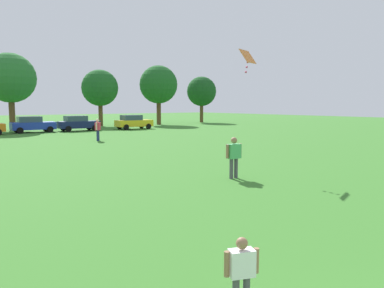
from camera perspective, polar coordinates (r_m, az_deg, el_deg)
name	(u,v)px	position (r m, az deg, el deg)	size (l,w,h in m)	color
child_kite_flyer	(242,268)	(5.38, 7.77, -18.72)	(0.49, 0.31, 1.09)	#4C4C51
adult_bystander	(234,154)	(14.40, 6.57, -1.57)	(0.78, 0.31, 1.64)	#4C4C51
bystander_near_trees	(98,128)	(30.17, -14.55, 2.47)	(0.61, 0.70, 1.77)	navy
kite	(248,58)	(16.87, 8.69, 13.13)	(1.05, 0.74, 1.04)	orange
parked_car_blue_2	(32,124)	(41.55, -23.75, 2.84)	(4.30, 2.02, 1.68)	#1E38AD
parked_car_navy_3	(78,123)	(42.31, -17.41, 3.13)	(4.30, 2.02, 1.68)	#141E4C
parked_car_yellow_4	(133,122)	(43.93, -9.18, 3.43)	(4.30, 2.02, 1.68)	yellow
tree_center_left	(10,78)	(46.27, -26.60, 9.21)	(5.57, 5.57, 8.69)	brown
tree_center_right	(100,88)	(50.97, -14.23, 8.49)	(4.87, 4.87, 7.59)	brown
tree_right	(159,85)	(53.67, -5.27, 9.23)	(5.49, 5.49, 8.56)	brown
tree_far_right	(202,92)	(59.90, 1.51, 8.22)	(4.78, 4.78, 7.46)	brown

